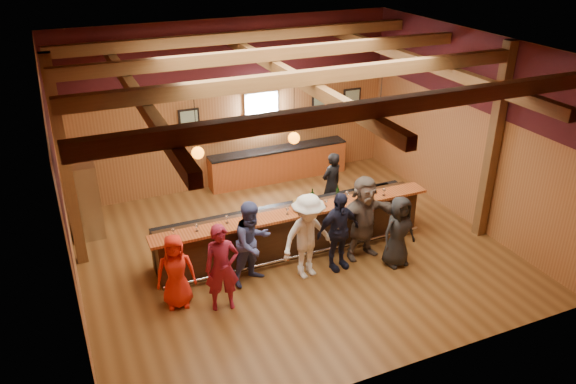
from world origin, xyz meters
The scene contains 27 objects.
room centered at (0.00, 0.06, 3.21)m, with size 9.04×9.00×4.52m.
bar_counter centered at (0.02, 0.15, 0.52)m, with size 6.30×1.07×1.11m.
back_bar_cabinet centered at (1.20, 3.72, 0.48)m, with size 4.00×0.52×0.95m.
window centered at (0.80, 3.95, 2.05)m, with size 0.95×0.09×0.95m.
framed_pictures centered at (1.67, 3.94, 2.10)m, with size 5.35×0.05×0.45m.
wine_shelves centered at (0.80, 3.88, 1.62)m, with size 3.00×0.18×0.30m.
pendant_lights centered at (0.00, 0.00, 2.71)m, with size 4.24×0.24×1.37m.
stainless_fridge centered at (-4.10, 2.60, 0.90)m, with size 0.70×0.70×1.80m, color silver.
customer_orange centered at (-2.80, -0.85, 0.76)m, with size 0.74×0.48×1.51m, color red.
customer_redvest centered at (-2.02, -1.27, 0.88)m, with size 0.64×0.42×1.76m, color maroon.
customer_denim centered at (-1.20, -0.68, 0.90)m, with size 0.87×0.68×1.79m, color #424B85.
customer_white centered at (-0.11, -0.95, 0.93)m, with size 1.20×0.69×1.86m, color white.
customer_navy centered at (0.60, -0.93, 0.87)m, with size 1.02×0.43×1.75m, color #1A1D35.
customer_brown centered at (1.31, -0.73, 0.95)m, with size 1.76×0.56×1.90m, color #63564F.
customer_dark centered at (1.83, -1.31, 0.79)m, with size 0.77×0.50×1.59m, color black.
bartender centered at (1.59, 1.26, 0.82)m, with size 0.60×0.39×1.65m, color black.
ice_bucket centered at (0.03, -0.18, 1.24)m, with size 0.23×0.23×0.25m, color brown.
bottle_a centered at (0.43, -0.03, 1.26)m, with size 0.08×0.08×0.38m.
bottle_b centered at (1.05, -0.02, 1.24)m, with size 0.07×0.07×0.34m.
glass_a centered at (-2.64, -0.14, 1.23)m, with size 0.07×0.07×0.16m.
glass_b centered at (-2.17, -0.15, 1.23)m, with size 0.07×0.07×0.16m.
glass_c centered at (-1.52, -0.08, 1.24)m, with size 0.08×0.08×0.18m.
glass_d centered at (-1.07, -0.27, 1.25)m, with size 0.08×0.08×0.19m.
glass_e centered at (-0.24, -0.22, 1.23)m, with size 0.08×0.08×0.17m.
glass_f centered at (0.66, -0.22, 1.24)m, with size 0.08×0.08×0.18m.
glass_g centered at (1.26, -0.07, 1.24)m, with size 0.08×0.08×0.18m.
glass_h centered at (2.10, -0.27, 1.24)m, with size 0.08×0.08×0.19m.
Camera 1 is at (-4.38, -9.75, 6.69)m, focal length 35.00 mm.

